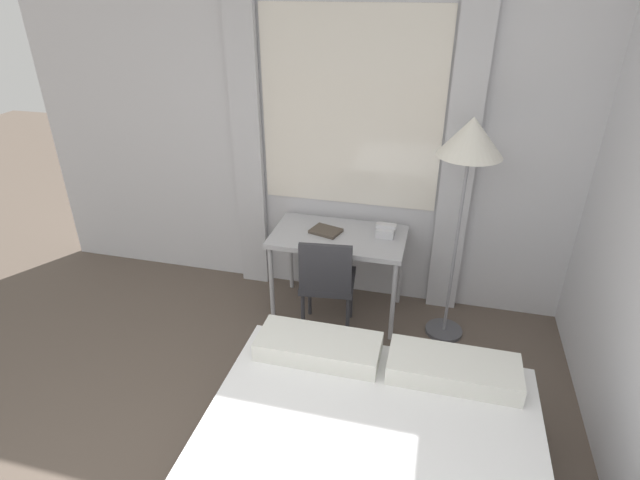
{
  "coord_description": "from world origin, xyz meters",
  "views": [
    {
      "loc": [
        0.96,
        -0.74,
        2.49
      ],
      "look_at": [
        0.2,
        2.25,
        0.87
      ],
      "focal_mm": 28.0,
      "sensor_mm": 36.0,
      "label": 1
    }
  ],
  "objects_px": {
    "standing_lamp": "(470,150)",
    "desk": "(339,242)",
    "desk_chair": "(327,279)",
    "telephone": "(386,230)",
    "book": "(326,231)"
  },
  "relations": [
    {
      "from": "desk",
      "to": "standing_lamp",
      "type": "height_order",
      "value": "standing_lamp"
    },
    {
      "from": "desk",
      "to": "telephone",
      "type": "bearing_deg",
      "value": 14.44
    },
    {
      "from": "desk_chair",
      "to": "standing_lamp",
      "type": "xyz_separation_m",
      "value": [
        0.9,
        0.23,
        1.0
      ]
    },
    {
      "from": "desk_chair",
      "to": "book",
      "type": "height_order",
      "value": "desk_chair"
    },
    {
      "from": "standing_lamp",
      "to": "telephone",
      "type": "relative_size",
      "value": 10.19
    },
    {
      "from": "standing_lamp",
      "to": "book",
      "type": "distance_m",
      "value": 1.25
    },
    {
      "from": "standing_lamp",
      "to": "book",
      "type": "height_order",
      "value": "standing_lamp"
    },
    {
      "from": "telephone",
      "to": "book",
      "type": "distance_m",
      "value": 0.47
    },
    {
      "from": "desk_chair",
      "to": "desk",
      "type": "bearing_deg",
      "value": 80.27
    },
    {
      "from": "standing_lamp",
      "to": "desk",
      "type": "bearing_deg",
      "value": 175.04
    },
    {
      "from": "desk",
      "to": "desk_chair",
      "type": "relative_size",
      "value": 1.22
    },
    {
      "from": "standing_lamp",
      "to": "telephone",
      "type": "distance_m",
      "value": 0.92
    },
    {
      "from": "telephone",
      "to": "book",
      "type": "height_order",
      "value": "telephone"
    },
    {
      "from": "desk_chair",
      "to": "standing_lamp",
      "type": "bearing_deg",
      "value": 7.95
    },
    {
      "from": "standing_lamp",
      "to": "book",
      "type": "xyz_separation_m",
      "value": [
        -0.99,
        0.09,
        -0.76
      ]
    }
  ]
}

